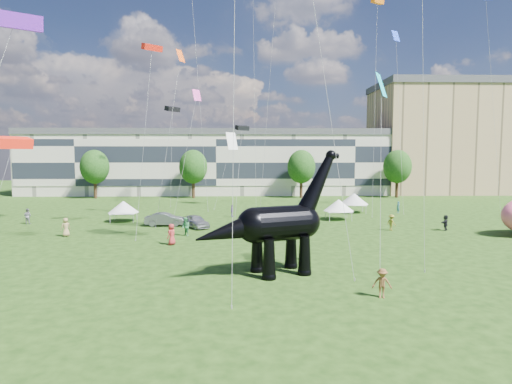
{
  "coord_description": "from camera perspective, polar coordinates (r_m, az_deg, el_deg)",
  "views": [
    {
      "loc": [
        -2.57,
        -26.06,
        7.95
      ],
      "look_at": [
        -1.65,
        8.0,
        5.0
      ],
      "focal_mm": 30.0,
      "sensor_mm": 36.0,
      "label": 1
    }
  ],
  "objects": [
    {
      "name": "gazebo_near",
      "position": [
        53.6,
        10.96,
        -1.76
      ],
      "size": [
        3.7,
        3.7,
        2.53
      ],
      "rotation": [
        0.0,
        0.0,
        -0.02
      ],
      "color": "white",
      "rests_on": "ground"
    },
    {
      "name": "car_silver",
      "position": [
        47.41,
        -8.07,
        -3.88
      ],
      "size": [
        3.74,
        4.43,
        1.43
      ],
      "primitive_type": "imported",
      "rotation": [
        0.0,
        0.0,
        0.59
      ],
      "color": "#A8A8AC",
      "rests_on": "ground"
    },
    {
      "name": "dinosaur_sculpture",
      "position": [
        28.51,
        2.48,
        -4.54
      ],
      "size": [
        10.31,
        5.35,
        8.62
      ],
      "rotation": [
        0.0,
        0.0,
        0.38
      ],
      "color": "black",
      "rests_on": "ground"
    },
    {
      "name": "ground",
      "position": [
        27.37,
        3.99,
        -11.95
      ],
      "size": [
        220.0,
        220.0,
        0.0
      ],
      "primitive_type": "plane",
      "color": "#16330C",
      "rests_on": "ground"
    },
    {
      "name": "tree_far_right",
      "position": [
        84.08,
        18.34,
        3.57
      ],
      "size": [
        5.2,
        5.2,
        9.44
      ],
      "color": "#382314",
      "rests_on": "ground"
    },
    {
      "name": "visitors",
      "position": [
        41.97,
        -0.69,
        -4.75
      ],
      "size": [
        47.48,
        35.56,
        1.89
      ],
      "color": "#4E3374",
      "rests_on": "ground"
    },
    {
      "name": "tree_far_left",
      "position": [
        83.7,
        -20.73,
        3.5
      ],
      "size": [
        5.2,
        5.2,
        9.44
      ],
      "color": "#382314",
      "rests_on": "ground"
    },
    {
      "name": "car_white",
      "position": [
        52.04,
        3.09,
        -3.0
      ],
      "size": [
        5.69,
        3.01,
        1.53
      ],
      "primitive_type": "imported",
      "rotation": [
        0.0,
        0.0,
        1.48
      ],
      "color": "white",
      "rests_on": "ground"
    },
    {
      "name": "car_grey",
      "position": [
        49.26,
        -12.01,
        -3.58
      ],
      "size": [
        4.46,
        1.56,
        1.47
      ],
      "primitive_type": "imported",
      "rotation": [
        0.0,
        0.0,
        1.57
      ],
      "color": "slate",
      "rests_on": "ground"
    },
    {
      "name": "gazebo_far",
      "position": [
        60.6,
        12.92,
        -0.9
      ],
      "size": [
        4.33,
        4.33,
        2.72
      ],
      "rotation": [
        0.0,
        0.0,
        -0.12
      ],
      "color": "silver",
      "rests_on": "ground"
    },
    {
      "name": "tree_mid_left",
      "position": [
        79.64,
        -8.38,
        3.7
      ],
      "size": [
        5.2,
        5.2,
        9.44
      ],
      "color": "#382314",
      "rests_on": "ground"
    },
    {
      "name": "terrace_row",
      "position": [
        88.25,
        -5.1,
        3.66
      ],
      "size": [
        78.0,
        11.0,
        12.0
      ],
      "primitive_type": "cube",
      "color": "beige",
      "rests_on": "ground"
    },
    {
      "name": "gazebo_left",
      "position": [
        53.57,
        -17.26,
        -1.93
      ],
      "size": [
        3.88,
        3.88,
        2.48
      ],
      "rotation": [
        0.0,
        0.0,
        0.09
      ],
      "color": "silver",
      "rests_on": "ground"
    },
    {
      "name": "apartment_block",
      "position": [
        100.57,
        23.63,
        6.28
      ],
      "size": [
        28.0,
        18.0,
        22.0
      ],
      "primitive_type": "cube",
      "color": "tan",
      "rests_on": "ground"
    },
    {
      "name": "tree_mid_right",
      "position": [
        79.78,
        6.07,
        3.73
      ],
      "size": [
        5.2,
        5.2,
        9.44
      ],
      "color": "#382314",
      "rests_on": "ground"
    },
    {
      "name": "car_dark",
      "position": [
        45.99,
        1.42,
        -4.16
      ],
      "size": [
        3.66,
        4.95,
        1.33
      ],
      "primitive_type": "imported",
      "rotation": [
        0.0,
        0.0,
        -0.44
      ],
      "color": "#595960",
      "rests_on": "ground"
    }
  ]
}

